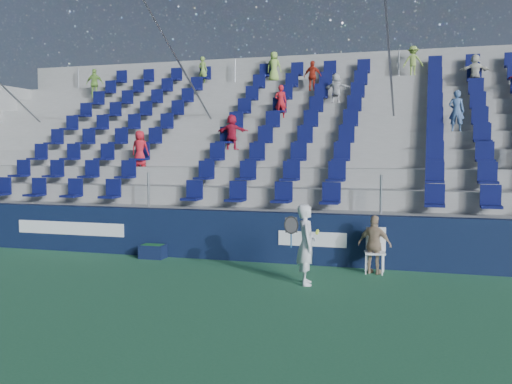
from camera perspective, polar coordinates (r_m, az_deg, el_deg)
ground at (r=11.01m, az=-5.29°, el=-9.83°), size 70.00×70.00×0.00m
sponsor_wall at (r=13.81m, az=-0.37°, el=-4.44°), size 24.00×0.32×1.20m
grandstand at (r=18.59m, az=4.28°, el=2.47°), size 24.00×8.17×6.63m
tennis_player at (r=11.38m, az=5.04°, el=-5.23°), size 0.69×0.67×1.60m
line_judge_chair at (r=12.77m, az=11.84°, el=-5.41°), size 0.50×0.51×0.98m
line_judge at (r=12.60m, az=11.79°, el=-5.17°), size 0.80×0.49×1.27m
ball_bin at (r=14.43m, az=-10.28°, el=-5.80°), size 0.62×0.41×0.35m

